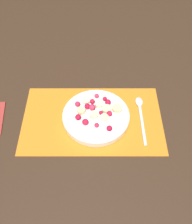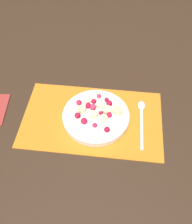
% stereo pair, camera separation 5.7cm
% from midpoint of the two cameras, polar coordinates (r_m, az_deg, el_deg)
% --- Properties ---
extents(ground_plane, '(3.00, 3.00, 0.00)m').
position_cam_midpoint_polar(ground_plane, '(0.85, 1.04, -1.69)').
color(ground_plane, '#382619').
extents(placemat, '(0.47, 0.28, 0.01)m').
position_cam_midpoint_polar(placemat, '(0.85, 1.04, -1.57)').
color(placemat, orange).
rests_on(placemat, ground_plane).
extents(fruit_bowl, '(0.23, 0.23, 0.05)m').
position_cam_midpoint_polar(fruit_bowl, '(0.84, 1.96, -0.71)').
color(fruit_bowl, silver).
rests_on(fruit_bowl, placemat).
extents(spoon, '(0.03, 0.20, 0.01)m').
position_cam_midpoint_polar(spoon, '(0.87, 12.20, -0.64)').
color(spoon, silver).
rests_on(spoon, placemat).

